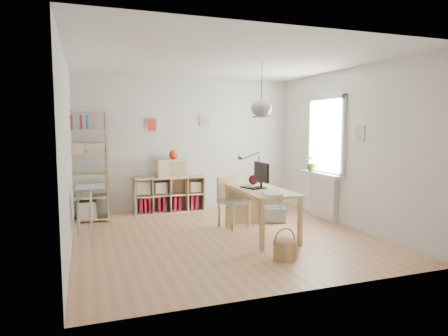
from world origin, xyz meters
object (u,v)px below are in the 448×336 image
object	(u,v)px
storage_chest	(271,211)
drawer_chest	(171,168)
monitor	(261,174)
chair	(232,198)
desk	(261,195)
tall_bookshelf	(84,162)
cube_shelf	(168,197)

from	to	relation	value
storage_chest	drawer_chest	bearing A→B (deg)	159.28
storage_chest	monitor	bearing A→B (deg)	-105.71
chair	storage_chest	xyz separation A→B (m)	(0.82, 0.15, -0.31)
desk	storage_chest	bearing A→B (deg)	54.82
chair	monitor	bearing A→B (deg)	-88.35
tall_bookshelf	drawer_chest	size ratio (longest dim) A/B	3.34
cube_shelf	chair	xyz separation A→B (m)	(0.80, -1.53, 0.19)
desk	chair	bearing A→B (deg)	107.60
desk	cube_shelf	distance (m)	2.48
tall_bookshelf	chair	size ratio (longest dim) A/B	2.33
tall_bookshelf	monitor	bearing A→B (deg)	-35.36
desk	drawer_chest	xyz separation A→B (m)	(-0.96, 2.19, 0.23)
tall_bookshelf	monitor	distance (m)	3.23
cube_shelf	tall_bookshelf	world-z (taller)	tall_bookshelf
tall_bookshelf	storage_chest	distance (m)	3.49
cube_shelf	chair	world-z (taller)	chair
chair	drawer_chest	bearing A→B (deg)	94.37
cube_shelf	chair	bearing A→B (deg)	-62.41
chair	cube_shelf	bearing A→B (deg)	95.70
tall_bookshelf	storage_chest	world-z (taller)	tall_bookshelf
desk	monitor	distance (m)	0.34
drawer_chest	monitor	bearing A→B (deg)	-71.13
tall_bookshelf	storage_chest	xyz separation A→B (m)	(3.19, -1.10, -0.91)
cube_shelf	tall_bookshelf	distance (m)	1.77
storage_chest	monitor	distance (m)	1.24
cube_shelf	storage_chest	xyz separation A→B (m)	(1.62, -1.38, -0.12)
desk	storage_chest	distance (m)	1.15
cube_shelf	drawer_chest	distance (m)	0.60
chair	tall_bookshelf	bearing A→B (deg)	130.26
monitor	drawer_chest	size ratio (longest dim) A/B	0.78
drawer_chest	chair	bearing A→B (deg)	-70.35
tall_bookshelf	drawer_chest	world-z (taller)	tall_bookshelf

